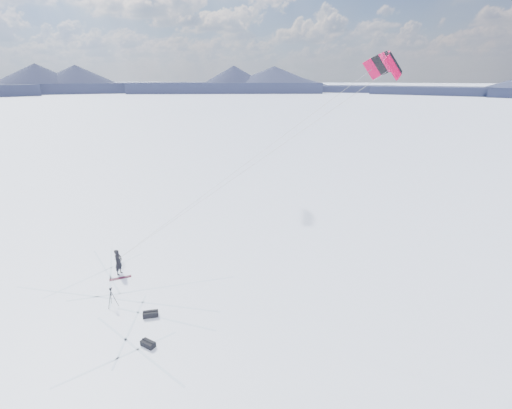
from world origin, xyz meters
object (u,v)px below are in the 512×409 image
(snowboard, at_px, (120,278))
(tripod, at_px, (111,295))
(gear_bag_a, at_px, (151,314))
(snowkiter, at_px, (120,274))
(gear_bag_b, at_px, (148,344))

(snowboard, xyz_separation_m, tripod, (1.60, -2.84, 0.77))
(snowboard, distance_m, tripod, 3.35)
(tripod, xyz_separation_m, gear_bag_a, (2.72, -0.21, -0.62))
(snowkiter, distance_m, tripod, 3.99)
(snowboard, bearing_deg, gear_bag_a, -76.61)
(snowkiter, relative_size, gear_bag_a, 1.97)
(snowboard, bearing_deg, gear_bag_b, -84.55)
(snowkiter, relative_size, tripod, 1.50)
(tripod, distance_m, gear_bag_a, 2.79)
(snowkiter, bearing_deg, snowboard, -145.39)
(snowboard, distance_m, gear_bag_b, 7.64)
(gear_bag_a, bearing_deg, tripod, 146.12)
(snowkiter, distance_m, gear_bag_b, 8.29)
(gear_bag_b, bearing_deg, gear_bag_a, 132.67)
(gear_bag_a, relative_size, gear_bag_b, 1.13)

